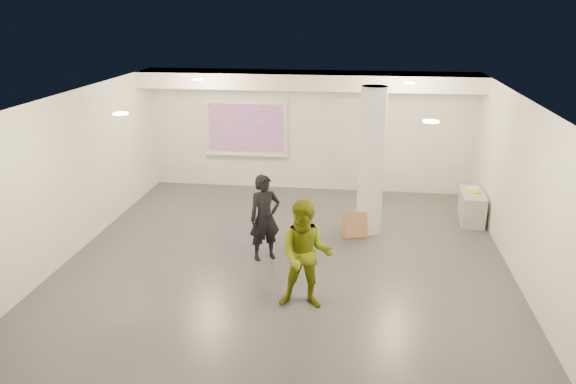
# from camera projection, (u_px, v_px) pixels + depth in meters

# --- Properties ---
(floor) EXTENTS (8.00, 9.00, 0.01)m
(floor) POSITION_uv_depth(u_px,v_px,m) (285.00, 264.00, 10.20)
(floor) COLOR #36383D
(floor) RESTS_ON ground
(ceiling) EXTENTS (8.00, 9.00, 0.01)m
(ceiling) POSITION_uv_depth(u_px,v_px,m) (285.00, 99.00, 9.25)
(ceiling) COLOR silver
(ceiling) RESTS_ON floor
(wall_back) EXTENTS (8.00, 0.01, 3.00)m
(wall_back) POSITION_uv_depth(u_px,v_px,m) (309.00, 131.00, 13.96)
(wall_back) COLOR silver
(wall_back) RESTS_ON floor
(wall_front) EXTENTS (8.00, 0.01, 3.00)m
(wall_front) POSITION_uv_depth(u_px,v_px,m) (223.00, 324.00, 5.49)
(wall_front) COLOR silver
(wall_front) RESTS_ON floor
(wall_left) EXTENTS (0.01, 9.00, 3.00)m
(wall_left) POSITION_uv_depth(u_px,v_px,m) (68.00, 177.00, 10.22)
(wall_left) COLOR silver
(wall_left) RESTS_ON floor
(wall_right) EXTENTS (0.01, 9.00, 3.00)m
(wall_right) POSITION_uv_depth(u_px,v_px,m) (525.00, 195.00, 9.23)
(wall_right) COLOR silver
(wall_right) RESTS_ON floor
(soffit_band) EXTENTS (8.00, 1.10, 0.36)m
(soffit_band) POSITION_uv_depth(u_px,v_px,m) (308.00, 80.00, 13.03)
(soffit_band) COLOR white
(soffit_band) RESTS_ON ceiling
(downlight_nw) EXTENTS (0.22, 0.22, 0.02)m
(downlight_nw) POSITION_uv_depth(u_px,v_px,m) (198.00, 79.00, 11.88)
(downlight_nw) COLOR #FFDE87
(downlight_nw) RESTS_ON ceiling
(downlight_ne) EXTENTS (0.22, 0.22, 0.02)m
(downlight_ne) POSITION_uv_depth(u_px,v_px,m) (409.00, 83.00, 11.34)
(downlight_ne) COLOR #FFDE87
(downlight_ne) RESTS_ON ceiling
(downlight_sw) EXTENTS (0.22, 0.22, 0.02)m
(downlight_sw) POSITION_uv_depth(u_px,v_px,m) (120.00, 114.00, 8.12)
(downlight_sw) COLOR #FFDE87
(downlight_sw) RESTS_ON ceiling
(downlight_se) EXTENTS (0.22, 0.22, 0.02)m
(downlight_se) POSITION_uv_depth(u_px,v_px,m) (431.00, 121.00, 7.58)
(downlight_se) COLOR #FFDE87
(downlight_se) RESTS_ON ceiling
(column) EXTENTS (0.52, 0.52, 3.00)m
(column) POSITION_uv_depth(u_px,v_px,m) (371.00, 161.00, 11.23)
(column) COLOR silver
(column) RESTS_ON floor
(projection_screen) EXTENTS (2.10, 0.13, 1.42)m
(projection_screen) POSITION_uv_depth(u_px,v_px,m) (246.00, 129.00, 14.11)
(projection_screen) COLOR white
(projection_screen) RESTS_ON wall_back
(credenza) EXTENTS (0.53, 1.14, 0.65)m
(credenza) POSITION_uv_depth(u_px,v_px,m) (472.00, 207.00, 12.16)
(credenza) COLOR #989B9D
(credenza) RESTS_ON floor
(papers_stack) EXTENTS (0.32, 0.37, 0.02)m
(papers_stack) POSITION_uv_depth(u_px,v_px,m) (473.00, 189.00, 12.26)
(papers_stack) COLOR white
(papers_stack) RESTS_ON credenza
(postit_pad) EXTENTS (0.27, 0.32, 0.03)m
(postit_pad) POSITION_uv_depth(u_px,v_px,m) (474.00, 191.00, 12.06)
(postit_pad) COLOR #D1DB0C
(postit_pad) RESTS_ON credenza
(cardboard_back) EXTENTS (0.51, 0.31, 0.52)m
(cardboard_back) POSITION_uv_depth(u_px,v_px,m) (356.00, 225.00, 11.32)
(cardboard_back) COLOR #966947
(cardboard_back) RESTS_ON floor
(cardboard_front) EXTENTS (0.44, 0.24, 0.47)m
(cardboard_front) POSITION_uv_depth(u_px,v_px,m) (352.00, 226.00, 11.31)
(cardboard_front) COLOR #966947
(cardboard_front) RESTS_ON floor
(woman) EXTENTS (0.70, 0.62, 1.61)m
(woman) POSITION_uv_depth(u_px,v_px,m) (265.00, 218.00, 10.19)
(woman) COLOR black
(woman) RESTS_ON floor
(man) EXTENTS (0.86, 0.68, 1.74)m
(man) POSITION_uv_depth(u_px,v_px,m) (306.00, 255.00, 8.51)
(man) COLOR olive
(man) RESTS_ON floor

